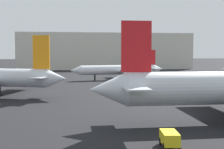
% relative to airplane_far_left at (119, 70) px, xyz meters
% --- Properties ---
extents(airplane_far_left, '(26.74, 19.33, 8.18)m').
position_rel_airplane_far_left_xyz_m(airplane_far_left, '(0.00, 0.00, 0.00)').
color(airplane_far_left, silver).
rests_on(airplane_far_left, ground_plane).
extents(baggage_cart, '(1.64, 2.54, 1.30)m').
position_rel_airplane_far_left_xyz_m(baggage_cart, '(-6.81, -61.40, -2.00)').
color(baggage_cart, gold).
rests_on(baggage_cart, ground_plane).
extents(terminal_building, '(74.67, 24.18, 15.50)m').
position_rel_airplane_far_left_xyz_m(terminal_building, '(3.36, 57.74, 4.99)').
color(terminal_building, beige).
rests_on(terminal_building, ground_plane).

